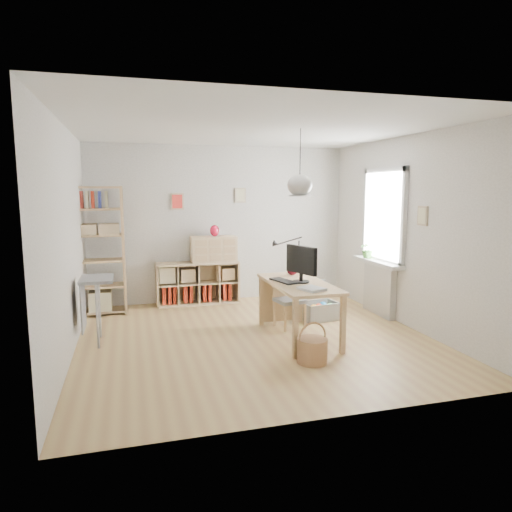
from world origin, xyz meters
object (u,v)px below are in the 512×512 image
object	(u,v)px
cube_shelf	(196,286)
monitor	(301,262)
drawer_chest	(214,249)
chair	(288,297)
storage_chest	(318,307)
desk	(298,289)
tall_bookshelf	(97,246)

from	to	relation	value
cube_shelf	monitor	world-z (taller)	monitor
drawer_chest	chair	bearing A→B (deg)	-65.05
storage_chest	chair	bearing A→B (deg)	-163.95
desk	storage_chest	bearing A→B (deg)	51.48
desk	monitor	size ratio (longest dim) A/B	2.81
tall_bookshelf	monitor	distance (m)	3.27
tall_bookshelf	drawer_chest	distance (m)	1.89
tall_bookshelf	monitor	size ratio (longest dim) A/B	3.75
desk	monitor	bearing A→B (deg)	-35.64
cube_shelf	monitor	bearing A→B (deg)	-65.00
chair	drawer_chest	bearing A→B (deg)	104.83
cube_shelf	drawer_chest	distance (m)	0.71
cube_shelf	tall_bookshelf	size ratio (longest dim) A/B	0.70
chair	monitor	world-z (taller)	monitor
storage_chest	monitor	bearing A→B (deg)	-134.26
desk	drawer_chest	distance (m)	2.32
desk	tall_bookshelf	distance (m)	3.27
cube_shelf	storage_chest	distance (m)	2.20
desk	storage_chest	distance (m)	1.10
tall_bookshelf	storage_chest	xyz separation A→B (m)	(3.20, -1.18, -0.91)
cube_shelf	monitor	xyz separation A→B (m)	(1.05, -2.25, 0.72)
cube_shelf	chair	distance (m)	2.02
desk	storage_chest	world-z (taller)	desk
monitor	cube_shelf	bearing A→B (deg)	95.51
tall_bookshelf	monitor	world-z (taller)	tall_bookshelf
storage_chest	monitor	size ratio (longest dim) A/B	1.22
desk	tall_bookshelf	xyz separation A→B (m)	(-2.59, 1.95, 0.43)
desk	chair	distance (m)	0.57
tall_bookshelf	drawer_chest	world-z (taller)	tall_bookshelf
desk	monitor	xyz separation A→B (m)	(0.03, -0.02, 0.36)
chair	monitor	xyz separation A→B (m)	(-0.02, -0.54, 0.59)
tall_bookshelf	cube_shelf	bearing A→B (deg)	10.19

